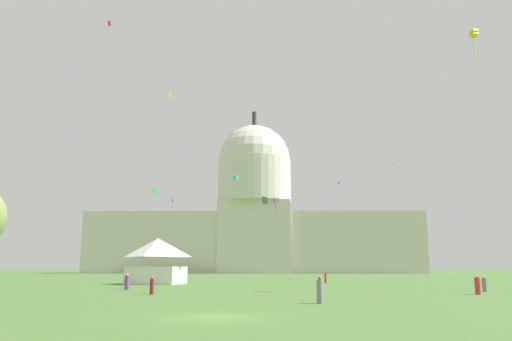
{
  "coord_description": "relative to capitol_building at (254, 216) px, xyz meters",
  "views": [
    {
      "loc": [
        2.35,
        -24.31,
        2.3
      ],
      "look_at": [
        0.62,
        76.36,
        21.69
      ],
      "focal_mm": 35.25,
      "sensor_mm": 36.0,
      "label": 1
    }
  ],
  "objects": [
    {
      "name": "person_purple_back_left",
      "position": [
        -10.05,
        -146.83,
        -21.39
      ],
      "size": [
        0.66,
        0.66,
        1.65
      ],
      "rotation": [
        0.0,
        0.0,
        0.84
      ],
      "color": "#703D93",
      "rests_on": "ground_plane"
    },
    {
      "name": "kite_turquoise_mid",
      "position": [
        28.76,
        -34.71,
        7.15
      ],
      "size": [
        0.54,
        1.11,
        4.14
      ],
      "rotation": [
        0.0,
        0.0,
        1.22
      ],
      "color": "teal"
    },
    {
      "name": "kite_yellow_mid",
      "position": [
        26.31,
        -149.79,
        4.33
      ],
      "size": [
        0.88,
        0.91,
        3.82
      ],
      "rotation": [
        0.0,
        0.0,
        0.33
      ],
      "color": "yellow"
    },
    {
      "name": "kite_red_high",
      "position": [
        -29.49,
        -98.92,
        31.77
      ],
      "size": [
        0.85,
        0.49,
        4.16
      ],
      "rotation": [
        0.0,
        0.0,
        2.46
      ],
      "color": "red"
    },
    {
      "name": "kite_black_low",
      "position": [
        4.18,
        -126.22,
        -10.18
      ],
      "size": [
        0.84,
        0.75,
        1.09
      ],
      "rotation": [
        0.0,
        0.0,
        2.96
      ],
      "color": "black"
    },
    {
      "name": "person_red_near_tree_east",
      "position": [
        13.01,
        -124.46,
        -21.37
      ],
      "size": [
        0.46,
        0.46,
        1.64
      ],
      "rotation": [
        0.0,
        0.0,
        3.66
      ],
      "color": "red",
      "rests_on": "ground_plane"
    },
    {
      "name": "capitol_building",
      "position": [
        0.0,
        0.0,
        0.0
      ],
      "size": [
        130.14,
        29.34,
        65.42
      ],
      "color": "beige",
      "rests_on": "ground_plane"
    },
    {
      "name": "person_grey_near_tent",
      "position": [
        7.67,
        -166.31,
        -21.36
      ],
      "size": [
        0.58,
        0.58,
        1.71
      ],
      "rotation": [
        0.0,
        0.0,
        2.39
      ],
      "color": "gray",
      "rests_on": "ground_plane"
    },
    {
      "name": "ground_plane",
      "position": [
        1.79,
        -175.15,
        -22.14
      ],
      "size": [
        800.0,
        800.0,
        0.0
      ],
      "primitive_type": "plane",
      "color": "#42662D"
    },
    {
      "name": "event_tent",
      "position": [
        -10.81,
        -128.89,
        -18.89
      ],
      "size": [
        8.01,
        8.12,
        6.25
      ],
      "rotation": [
        0.0,
        0.0,
        -0.14
      ],
      "color": "white",
      "rests_on": "ground_plane"
    },
    {
      "name": "person_red_deep_crowd",
      "position": [
        22.3,
        -155.23,
        -21.41
      ],
      "size": [
        0.66,
        0.66,
        1.62
      ],
      "rotation": [
        0.0,
        0.0,
        5.59
      ],
      "color": "red",
      "rests_on": "ground_plane"
    },
    {
      "name": "kite_orange_high",
      "position": [
        22.22,
        -40.24,
        24.87
      ],
      "size": [
        1.86,
        1.68,
        3.91
      ],
      "rotation": [
        0.0,
        0.0,
        3.77
      ],
      "color": "orange"
    },
    {
      "name": "person_maroon_near_tree_west",
      "position": [
        -5.53,
        -155.56,
        -21.44
      ],
      "size": [
        0.49,
        0.49,
        1.53
      ],
      "rotation": [
        0.0,
        0.0,
        2.65
      ],
      "color": "maroon",
      "rests_on": "ground_plane"
    },
    {
      "name": "kite_green_low",
      "position": [
        -16.49,
        -106.83,
        -5.82
      ],
      "size": [
        0.93,
        0.67,
        1.05
      ],
      "rotation": [
        0.0,
        0.0,
        5.95
      ],
      "color": "green"
    },
    {
      "name": "kite_violet_low",
      "position": [
        6.41,
        -97.84,
        -6.52
      ],
      "size": [
        1.12,
        1.1,
        3.28
      ],
      "rotation": [
        0.0,
        0.0,
        2.13
      ],
      "color": "purple"
    },
    {
      "name": "kite_blue_mid",
      "position": [
        -28.31,
        -24.27,
        3.0
      ],
      "size": [
        0.61,
        0.64,
        2.41
      ],
      "rotation": [
        0.0,
        0.0,
        4.6
      ],
      "color": "blue"
    },
    {
      "name": "person_grey_back_right",
      "position": [
        25.02,
        -150.23,
        -21.47
      ],
      "size": [
        0.62,
        0.62,
        1.49
      ],
      "rotation": [
        0.0,
        0.0,
        2.15
      ],
      "color": "gray",
      "rests_on": "ground_plane"
    },
    {
      "name": "kite_lime_high",
      "position": [
        -20.57,
        -74.63,
        24.41
      ],
      "size": [
        0.72,
        0.49,
        1.13
      ],
      "rotation": [
        0.0,
        0.0,
        2.98
      ],
      "color": "#8CD133"
    },
    {
      "name": "kite_cyan_mid",
      "position": [
        -4.31,
        -54.7,
        5.87
      ],
      "size": [
        1.54,
        1.54,
        1.18
      ],
      "rotation": [
        0.0,
        0.0,
        3.9
      ],
      "color": "#33BCDB"
    },
    {
      "name": "kite_pink_low",
      "position": [
        -28.34,
        -33.4,
        -5.66
      ],
      "size": [
        1.47,
        1.67,
        0.17
      ],
      "rotation": [
        0.0,
        0.0,
        0.91
      ],
      "color": "pink"
    },
    {
      "name": "kite_gold_mid",
      "position": [
        33.28,
        -86.62,
        3.1
      ],
      "size": [
        1.21,
        1.27,
        0.13
      ],
      "rotation": [
        0.0,
        0.0,
        5.42
      ],
      "color": "gold"
    }
  ]
}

